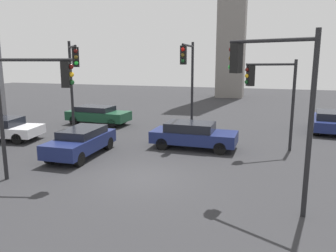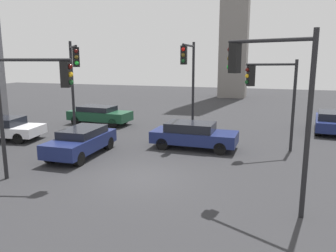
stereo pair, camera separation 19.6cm
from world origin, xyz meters
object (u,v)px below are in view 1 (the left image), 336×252
car_3 (81,141)px  traffic_light_1 (33,92)px  traffic_light_3 (73,73)px  car_2 (330,121)px  car_0 (98,115)px  traffic_light_0 (272,88)px  traffic_light_4 (273,86)px  car_4 (193,135)px  traffic_light_2 (188,71)px  car_1 (1,128)px

car_3 → traffic_light_1: bearing=2.0°
traffic_light_3 → car_3: size_ratio=1.31×
car_2 → car_0: bearing=103.7°
traffic_light_0 → traffic_light_4: (-0.07, -6.68, 0.60)m
traffic_light_1 → traffic_light_4: (8.92, 0.16, 0.41)m
car_3 → car_4: size_ratio=0.96×
traffic_light_2 → car_2: 10.47m
traffic_light_3 → car_0: size_ratio=1.23×
car_1 → car_3: size_ratio=1.08×
traffic_light_4 → car_3: (-9.05, 3.40, -3.26)m
traffic_light_4 → car_0: 16.76m
car_0 → traffic_light_2: bearing=-15.9°
traffic_light_1 → traffic_light_4: bearing=-12.8°
traffic_light_1 → car_1: (-6.59, 5.25, -2.88)m
traffic_light_0 → car_3: traffic_light_0 is taller
traffic_light_0 → traffic_light_1: (-8.99, -6.84, 0.19)m
traffic_light_4 → car_3: bearing=8.0°
traffic_light_1 → car_2: traffic_light_1 is taller
traffic_light_0 → traffic_light_4: bearing=56.8°
traffic_light_3 → car_1: traffic_light_3 is taller
traffic_light_4 → car_0: (-12.15, 11.07, -3.27)m
car_2 → traffic_light_1: bearing=142.2°
traffic_light_0 → traffic_light_3: traffic_light_3 is taller
traffic_light_4 → car_0: size_ratio=1.21×
traffic_light_0 → traffic_light_2: traffic_light_2 is taller
traffic_light_3 → car_4: bearing=60.6°
car_2 → car_3: car_2 is taller
car_1 → traffic_light_2: bearing=10.3°
car_1 → traffic_light_1: bearing=-45.3°
traffic_light_2 → car_3: size_ratio=1.31×
car_2 → car_4: 10.39m
traffic_light_4 → car_4: traffic_light_4 is taller
traffic_light_3 → car_2: 16.82m
traffic_light_2 → car_0: (-7.48, 2.65, -3.40)m
traffic_light_2 → car_2: size_ratio=1.24×
car_1 → car_4: size_ratio=1.03×
traffic_light_2 → car_1: traffic_light_2 is taller
traffic_light_0 → traffic_light_4: size_ratio=0.84×
traffic_light_3 → traffic_light_4: (10.56, -5.43, -0.05)m
traffic_light_0 → car_0: bearing=-52.3°
traffic_light_3 → car_0: traffic_light_3 is taller
car_1 → car_2: car_2 is taller
traffic_light_0 → traffic_light_2: bearing=-52.7°
traffic_light_4 → car_3: size_ratio=1.29×
traffic_light_4 → car_3: traffic_light_4 is taller
traffic_light_0 → car_3: bearing=-12.8°
traffic_light_2 → car_3: (-4.38, -5.01, -3.39)m
traffic_light_0 → car_2: bearing=-154.5°
car_3 → car_4: (5.13, 3.02, 0.00)m
car_3 → car_4: 5.95m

